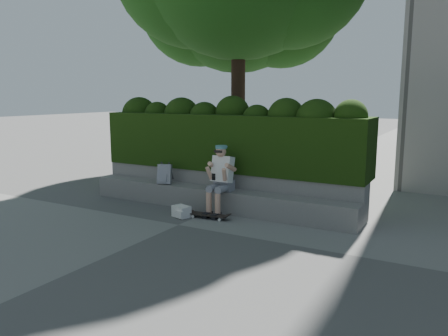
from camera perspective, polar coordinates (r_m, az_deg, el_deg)
The scene contains 8 objects.
ground at distance 8.14m, azimuth -5.96°, elevation -7.40°, with size 80.00×80.00×0.00m, color slate.
bench_ledge at distance 9.10m, azimuth -1.43°, elevation -4.08°, with size 6.00×0.45×0.45m, color gray.
planter_wall at distance 9.46m, azimuth 0.04°, elevation -2.60°, with size 6.00×0.50×0.75m, color gray.
hedge at distance 9.50m, azimuth 0.71°, elevation 3.40°, with size 6.00×1.00×1.20m, color black.
person at distance 8.69m, azimuth -0.39°, elevation -1.17°, with size 0.40×0.76×1.38m.
skateboard at distance 8.50m, azimuth -2.12°, elevation -6.13°, with size 0.82×0.29×0.08m.
backpack_plaid at distance 9.56m, azimuth -7.76°, elevation -0.80°, with size 0.29×0.16×0.43m, color #BAB9BE.
backpack_ground at distance 8.63m, azimuth -5.58°, elevation -5.66°, with size 0.34×0.24×0.22m, color silver.
Camera 1 is at (4.53, -6.34, 2.37)m, focal length 35.00 mm.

